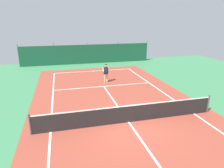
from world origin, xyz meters
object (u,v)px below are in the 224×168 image
Objects in this scene: tennis_ball_midcourt at (159,92)px; tennis_net at (129,114)px; tennis_ball_near_player at (60,92)px; tennis_player at (106,72)px; parked_car at (98,53)px.

tennis_net is at bearing -134.45° from tennis_ball_midcourt.
tennis_ball_near_player is at bearing 121.81° from tennis_net.
tennis_ball_midcourt is (3.84, 3.91, -0.48)m from tennis_net.
tennis_player reaches higher than tennis_ball_near_player.
tennis_ball_midcourt is 14.83m from parked_car.
tennis_player is at bearing 78.96° from parked_car.
tennis_net is 6.17× the size of tennis_player.
tennis_player reaches higher than tennis_net.
tennis_player is 24.85× the size of tennis_ball_midcourt.
parked_car reaches higher than tennis_net.
tennis_ball_near_player is 13.89m from parked_car.
tennis_ball_near_player is at bearing 63.04° from parked_car.
tennis_player is 11.12m from parked_car.
tennis_net is 153.33× the size of tennis_ball_near_player.
tennis_player is 24.85× the size of tennis_ball_near_player.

